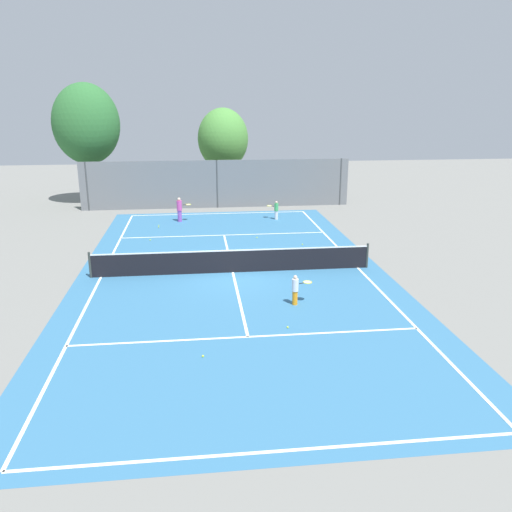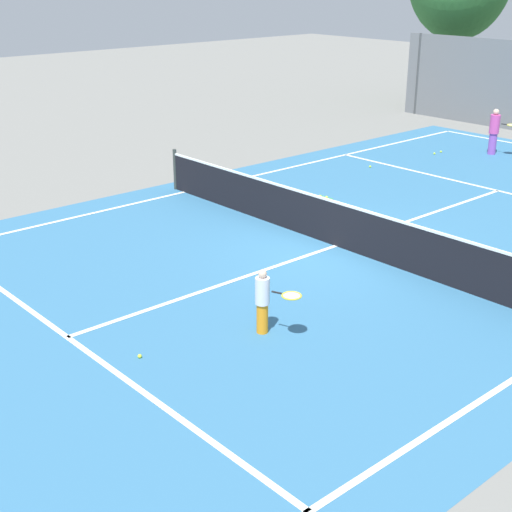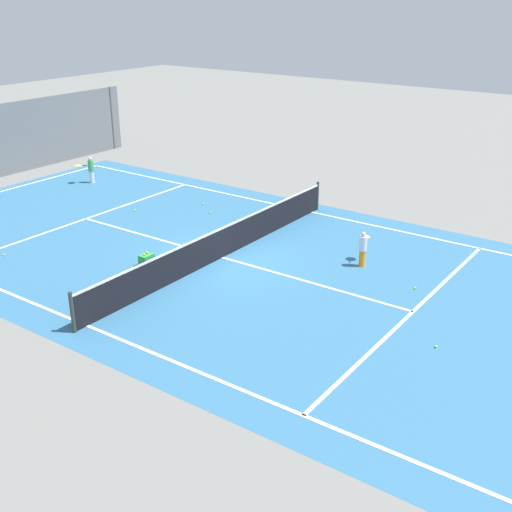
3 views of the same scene
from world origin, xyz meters
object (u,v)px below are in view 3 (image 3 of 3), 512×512
Objects in this scene: tennis_ball_2 at (415,288)px; tennis_ball_5 at (4,255)px; tennis_ball_8 at (135,210)px; tennis_ball_6 at (275,215)px; tennis_ball_4 at (436,347)px; player_2 at (90,169)px; tennis_ball_3 at (203,204)px; player_1 at (363,248)px; tennis_ball_1 at (210,213)px; ball_crate at (146,260)px.

tennis_ball_2 is 1.00× the size of tennis_ball_5.
tennis_ball_5 and tennis_ball_8 have the same top height.
tennis_ball_4 is at bearing -124.27° from tennis_ball_6.
tennis_ball_4 is 10.26m from tennis_ball_6.
tennis_ball_2 is 1.00× the size of tennis_ball_8.
player_2 reaches higher than tennis_ball_2.
tennis_ball_2 is at bearing -104.15° from tennis_ball_3.
player_1 is at bearing -88.25° from tennis_ball_8.
tennis_ball_6 is at bearing -83.86° from player_2.
tennis_ball_1 is at bearing -92.12° from player_2.
ball_crate is 6.22m from tennis_ball_6.
tennis_ball_2 is at bearing 31.24° from tennis_ball_4.
tennis_ball_3 is (0.71, 0.95, 0.00)m from tennis_ball_1.
player_2 reaches higher than tennis_ball_3.
player_2 is at bearing 74.66° from tennis_ball_4.
player_2 is 17.28× the size of tennis_ball_8.
tennis_ball_1 is 2.94m from tennis_ball_8.
tennis_ball_4 is at bearing -79.40° from tennis_ball_5.
tennis_ball_5 is at bearing 178.49° from tennis_ball_8.
player_2 is at bearing 58.27° from ball_crate.
tennis_ball_8 is (-2.65, 4.69, 0.00)m from tennis_ball_6.
tennis_ball_2 is at bearing -101.27° from tennis_ball_1.
ball_crate is at bearing -121.73° from player_2.
player_1 is at bearing -54.57° from ball_crate.
tennis_ball_5 and tennis_ball_6 have the same top height.
ball_crate is 6.45× the size of tennis_ball_1.
tennis_ball_8 is (0.35, 11.49, 0.00)m from tennis_ball_2.
ball_crate is at bearing 174.57° from tennis_ball_6.
tennis_ball_1 is (-0.26, -6.92, -0.56)m from player_2.
player_2 reaches higher than player_1.
player_2 is at bearing 84.26° from player_1.
player_1 is at bearing -103.20° from tennis_ball_3.
player_1 is 16.89× the size of tennis_ball_3.
tennis_ball_6 is at bearing -80.42° from tennis_ball_3.
player_1 is 11.31m from tennis_ball_5.
player_2 is 17.28× the size of tennis_ball_6.
tennis_ball_2 is (-1.78, -8.91, 0.00)m from tennis_ball_1.
ball_crate is (-5.22, -8.45, -0.42)m from player_2.
tennis_ball_4 is 13.53m from tennis_ball_8.
tennis_ball_8 is (3.12, 13.17, 0.00)m from tennis_ball_4.
player_2 is 17.28× the size of tennis_ball_4.
player_2 is 6.94m from tennis_ball_1.
tennis_ball_1 is 1.00× the size of tennis_ball_2.
tennis_ball_2 is (3.19, -7.38, -0.15)m from ball_crate.
ball_crate is 5.42m from tennis_ball_8.
player_1 reaches higher than tennis_ball_8.
tennis_ball_3 is 3.11m from tennis_ball_6.
tennis_ball_8 is (3.54, 4.10, -0.15)m from ball_crate.
tennis_ball_6 is (1.23, -2.12, 0.00)m from tennis_ball_1.
player_1 reaches higher than ball_crate.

